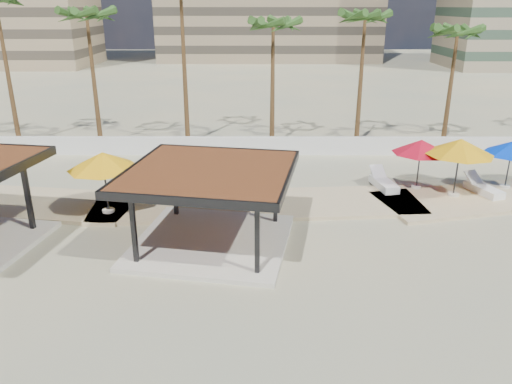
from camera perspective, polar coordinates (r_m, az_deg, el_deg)
ground at (r=18.41m, az=-6.09°, el=-9.81°), size 200.00×200.00×0.00m
promenade at (r=25.19m, az=0.22°, el=-0.89°), size 44.45×7.97×0.24m
boundary_wall at (r=33.00m, az=-3.29°, el=5.29°), size 56.00×0.30×1.20m
pavilion_central at (r=20.11m, az=-5.21°, el=-0.89°), size 7.46×7.46×3.26m
umbrella_b at (r=23.62m, az=-17.08°, el=3.42°), size 3.89×3.89×2.90m
umbrella_c at (r=27.19m, az=18.34°, el=4.94°), size 3.86×3.86×2.62m
umbrella_d at (r=29.09m, az=27.22°, el=4.51°), size 3.58×3.58×2.53m
umbrella_e at (r=26.63m, az=22.32°, el=4.78°), size 3.76×3.76×2.97m
lounger_b at (r=27.37m, az=14.36°, el=0.98°), size 1.19×2.50×0.91m
lounger_c at (r=28.25m, az=24.52°, el=0.32°), size 1.45×2.45×0.88m
palm_c at (r=35.62m, az=-18.75°, el=18.12°), size 3.00×3.00×9.56m
palm_e at (r=34.23m, az=1.97°, el=18.11°), size 3.00×3.00×8.96m
palm_f at (r=35.11m, az=12.34°, el=18.44°), size 3.00×3.00×9.41m
palm_g at (r=36.45m, az=22.01°, el=16.18°), size 3.00×3.00×8.50m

